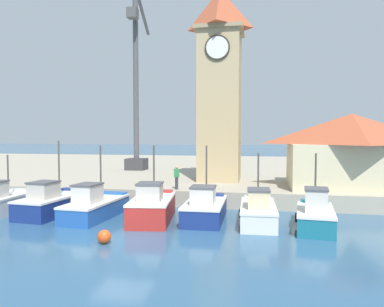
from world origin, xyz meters
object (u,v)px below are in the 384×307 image
fishing_boat_left_inner (95,206)px  mooring_buoy (104,237)px  fishing_boat_far_left (2,202)px  clock_tower (220,81)px  fishing_boat_right_inner (315,215)px  warehouse_right (351,150)px  fishing_boat_mid_left (152,207)px  fishing_boat_mid_right (258,211)px  fishing_boat_left_outer (53,203)px  port_crane_near (136,100)px  dock_worker_near_tower (177,177)px  fishing_boat_center (205,208)px

fishing_boat_left_inner → mooring_buoy: bearing=-60.6°
fishing_boat_far_left → clock_tower: clock_tower is taller
fishing_boat_right_inner → warehouse_right: size_ratio=0.52×
fishing_boat_mid_left → fishing_boat_right_inner: size_ratio=1.08×
fishing_boat_mid_right → fishing_boat_left_outer: bearing=-180.0°
fishing_boat_left_inner → port_crane_near: 19.71m
fishing_boat_mid_left → fishing_boat_right_inner: (8.76, -0.16, -0.08)m
fishing_boat_mid_right → fishing_boat_far_left: bearing=-178.6°
fishing_boat_far_left → fishing_boat_mid_left: fishing_boat_mid_left is taller
fishing_boat_mid_left → fishing_boat_right_inner: fishing_boat_mid_left is taller
fishing_boat_left_inner → dock_worker_near_tower: fishing_boat_left_inner is taller
fishing_boat_left_outer → dock_worker_near_tower: fishing_boat_left_outer is taller
port_crane_near → mooring_buoy: port_crane_near is taller
fishing_boat_center → fishing_boat_mid_right: (2.97, -0.22, -0.02)m
fishing_boat_left_inner → fishing_boat_mid_right: size_ratio=1.07×
fishing_boat_left_outer → fishing_boat_left_inner: (2.90, -0.34, -0.04)m
fishing_boat_left_inner → fishing_boat_center: fishing_boat_center is taller
warehouse_right → dock_worker_near_tower: warehouse_right is taller
fishing_boat_left_outer → port_crane_near: size_ratio=0.27×
fishing_boat_far_left → fishing_boat_left_inner: size_ratio=0.81×
fishing_boat_center → mooring_buoy: size_ratio=7.75×
fishing_boat_left_inner → fishing_boat_right_inner: fishing_boat_left_inner is taller
fishing_boat_far_left → fishing_boat_center: (12.41, 0.59, -0.02)m
fishing_boat_right_inner → port_crane_near: size_ratio=0.24×
fishing_boat_center → mooring_buoy: fishing_boat_center is taller
fishing_boat_right_inner → clock_tower: 14.60m
dock_worker_near_tower → fishing_boat_left_inner: bearing=-129.2°
fishing_boat_mid_left → clock_tower: clock_tower is taller
fishing_boat_right_inner → fishing_boat_left_inner: bearing=178.8°
warehouse_right → dock_worker_near_tower: bearing=-165.0°
fishing_boat_left_inner → fishing_boat_mid_left: (3.49, -0.10, 0.10)m
clock_tower → fishing_boat_left_inner: bearing=-121.6°
clock_tower → mooring_buoy: (-3.49, -14.66, -8.84)m
fishing_boat_far_left → clock_tower: 17.86m
fishing_boat_left_outer → fishing_boat_right_inner: (15.15, -0.61, -0.01)m
fishing_boat_mid_right → fishing_boat_center: bearing=175.8°
fishing_boat_far_left → fishing_boat_mid_right: size_ratio=0.87×
fishing_boat_far_left → warehouse_right: warehouse_right is taller
fishing_boat_far_left → fishing_boat_right_inner: bearing=-0.8°
fishing_boat_left_outer → fishing_boat_left_inner: size_ratio=0.98×
fishing_boat_mid_left → mooring_buoy: bearing=-100.5°
fishing_boat_left_outer → fishing_boat_center: (9.28, 0.22, -0.03)m
fishing_boat_left_outer → fishing_boat_center: fishing_boat_left_outer is taller
fishing_boat_left_inner → dock_worker_near_tower: (3.80, 4.66, 1.25)m
fishing_boat_left_outer → dock_worker_near_tower: (6.71, 4.32, 1.21)m
fishing_boat_mid_right → port_crane_near: bearing=126.6°
fishing_boat_far_left → port_crane_near: (2.48, 17.77, 7.77)m
fishing_boat_left_inner → fishing_boat_right_inner: 12.25m
fishing_boat_mid_left → fishing_boat_center: fishing_boat_mid_left is taller
fishing_boat_left_inner → clock_tower: size_ratio=0.32×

